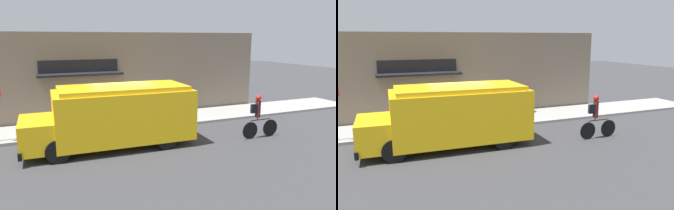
% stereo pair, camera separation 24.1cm
% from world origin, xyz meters
% --- Properties ---
extents(ground_plane, '(70.00, 70.00, 0.00)m').
position_xyz_m(ground_plane, '(0.00, 0.00, 0.00)').
color(ground_plane, '#38383A').
extents(sidewalk, '(28.00, 2.63, 0.12)m').
position_xyz_m(sidewalk, '(0.00, 1.31, 0.06)').
color(sidewalk, '#999993').
rests_on(sidewalk, ground_plane).
extents(storefront, '(17.32, 1.03, 4.28)m').
position_xyz_m(storefront, '(-0.04, 2.81, 2.15)').
color(storefront, '#756656').
rests_on(storefront, ground_plane).
extents(school_bus, '(6.21, 2.87, 2.28)m').
position_xyz_m(school_bus, '(-0.62, -1.61, 1.20)').
color(school_bus, yellow).
rests_on(school_bus, ground_plane).
extents(cyclist, '(1.72, 0.23, 1.79)m').
position_xyz_m(cyclist, '(4.95, -2.85, 0.86)').
color(cyclist, black).
rests_on(cyclist, ground_plane).
extents(trash_bin, '(0.56, 0.56, 0.84)m').
position_xyz_m(trash_bin, '(4.17, 2.05, 0.54)').
color(trash_bin, slate).
rests_on(trash_bin, sidewalk).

